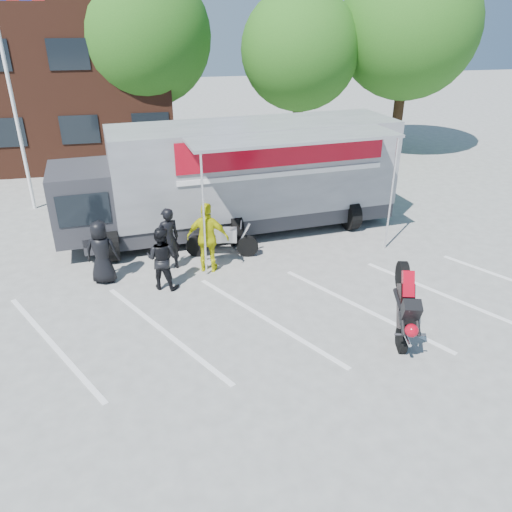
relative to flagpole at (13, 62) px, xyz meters
name	(u,v)px	position (x,y,z in m)	size (l,w,h in m)	color
ground	(268,345)	(6.24, -10.00, -5.05)	(100.00, 100.00, 0.00)	#A1A19C
parking_bay_lines	(258,320)	(6.24, -9.00, -5.05)	(18.00, 5.00, 0.01)	white
flagpole	(13,62)	(0.00, 0.00, 0.00)	(1.61, 0.12, 8.00)	white
tree_left	(143,36)	(4.24, 6.00, 0.51)	(6.12, 6.12, 8.64)	#382314
tree_mid	(300,50)	(11.24, 5.00, -0.11)	(5.44, 5.44, 7.68)	#382314
tree_right	(408,28)	(16.24, 4.50, 0.82)	(6.46, 6.46, 9.12)	#382314
transporter_truck	(241,229)	(6.85, -3.56, -5.05)	(10.92, 5.26, 3.48)	#93959B
parked_motorcycle	(222,256)	(5.94, -5.42, -5.05)	(0.72, 2.17, 1.14)	#ACACB1
stunt_bike_rider	(395,333)	(9.17, -10.16, -5.05)	(0.79, 1.67, 1.96)	black
spectator_leather_a	(102,252)	(2.63, -6.30, -4.18)	(0.85, 0.55, 1.74)	black
spectator_leather_b	(168,239)	(4.38, -5.93, -4.14)	(0.66, 0.44, 1.82)	black
spectator_leather_c	(162,258)	(4.15, -6.95, -4.21)	(0.82, 0.64, 1.69)	black
spectator_hivis	(208,238)	(5.45, -6.25, -4.06)	(1.16, 0.48, 1.99)	#D3D60B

